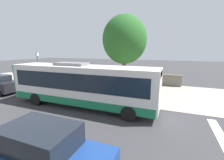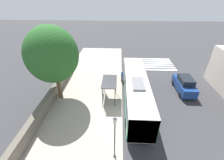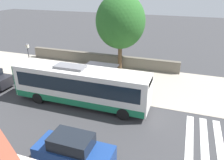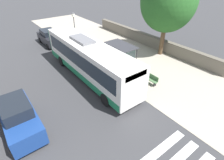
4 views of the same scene
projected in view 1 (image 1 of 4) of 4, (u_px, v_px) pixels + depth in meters
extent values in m
plane|color=#353538|center=(71.00, 97.00, 14.31)|extent=(120.00, 120.00, 0.00)
cube|color=#9E9384|center=(94.00, 87.00, 18.42)|extent=(9.00, 44.00, 0.02)
cube|color=#6B6356|center=(107.00, 76.00, 21.98)|extent=(0.50, 20.00, 1.34)
cube|color=#5B5449|center=(107.00, 72.00, 21.84)|extent=(0.60, 20.00, 0.08)
cube|color=silver|center=(82.00, 84.00, 11.74)|extent=(2.45, 11.86, 2.82)
cube|color=black|center=(81.00, 79.00, 11.67)|extent=(2.49, 10.91, 1.24)
cube|color=#197247|center=(82.00, 97.00, 11.96)|extent=(2.49, 11.62, 0.56)
cube|color=#197247|center=(27.00, 79.00, 13.87)|extent=(2.49, 0.06, 2.70)
cube|color=black|center=(161.00, 74.00, 9.39)|extent=(1.84, 0.08, 0.39)
cube|color=slate|center=(71.00, 64.00, 11.77)|extent=(1.23, 2.61, 0.22)
cylinder|color=black|center=(136.00, 102.00, 11.55)|extent=(0.30, 1.00, 1.00)
cylinder|color=black|center=(128.00, 114.00, 9.46)|extent=(0.30, 1.00, 1.00)
cylinder|color=black|center=(56.00, 92.00, 14.38)|extent=(0.30, 1.00, 1.00)
cylinder|color=black|center=(36.00, 99.00, 12.29)|extent=(0.30, 1.00, 1.00)
cylinder|color=#2D2D33|center=(89.00, 84.00, 14.32)|extent=(0.08, 0.08, 2.54)
cylinder|color=#2D2D33|center=(117.00, 86.00, 13.30)|extent=(0.08, 0.08, 2.54)
cylinder|color=#2D2D33|center=(96.00, 81.00, 15.61)|extent=(0.08, 0.08, 2.54)
cylinder|color=#2D2D33|center=(122.00, 83.00, 14.60)|extent=(0.08, 0.08, 2.54)
cube|color=#2D2D33|center=(105.00, 70.00, 14.20)|extent=(1.72, 3.10, 0.08)
cube|color=silver|center=(108.00, 81.00, 15.06)|extent=(0.03, 2.52, 2.03)
cylinder|color=#2D3347|center=(148.00, 102.00, 11.71)|extent=(0.12, 0.12, 0.85)
cylinder|color=#2D3347|center=(148.00, 103.00, 11.56)|extent=(0.12, 0.12, 0.85)
cube|color=#38609E|center=(148.00, 93.00, 11.48)|extent=(0.34, 0.22, 0.69)
sphere|color=tan|center=(149.00, 87.00, 11.39)|extent=(0.23, 0.23, 0.23)
cube|color=#4C7247|center=(141.00, 94.00, 13.83)|extent=(0.40, 1.71, 0.06)
cube|color=#4C7247|center=(142.00, 91.00, 13.94)|extent=(0.04, 1.71, 0.40)
cube|color=black|center=(134.00, 96.00, 14.13)|extent=(0.32, 0.06, 0.45)
cube|color=black|center=(149.00, 97.00, 13.63)|extent=(0.32, 0.06, 0.45)
cylinder|color=#4C4C51|center=(40.00, 90.00, 16.62)|extent=(0.24, 0.24, 0.16)
cylinder|color=#4C4C51|center=(39.00, 74.00, 16.26)|extent=(0.10, 0.10, 3.87)
cube|color=silver|center=(37.00, 54.00, 15.85)|extent=(0.24, 0.24, 0.35)
pyramid|color=#4C4C51|center=(37.00, 52.00, 15.80)|extent=(0.28, 0.28, 0.14)
cylinder|color=brown|center=(124.00, 68.00, 19.90)|extent=(0.48, 0.48, 4.23)
ellipsoid|color=#265B23|center=(125.00, 40.00, 19.18)|extent=(5.66, 5.66, 6.22)
cylinder|color=black|center=(17.00, 89.00, 16.15)|extent=(0.22, 0.64, 0.64)
cylinder|color=black|center=(0.00, 93.00, 14.55)|extent=(0.22, 0.64, 0.64)
cylinder|color=black|center=(0.00, 87.00, 17.18)|extent=(0.22, 0.64, 0.64)
cube|color=black|center=(40.00, 137.00, 4.67)|extent=(1.54, 2.32, 0.72)
cylinder|color=black|center=(36.00, 151.00, 6.22)|extent=(0.22, 0.64, 0.64)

